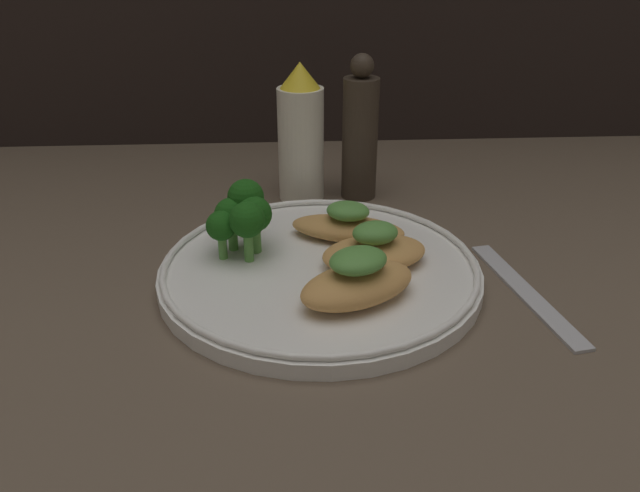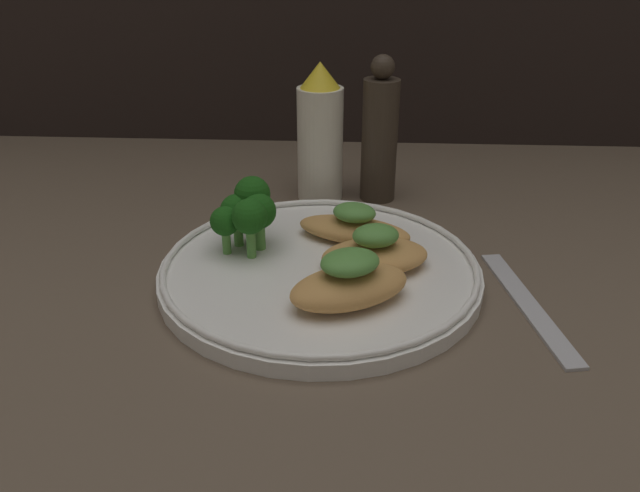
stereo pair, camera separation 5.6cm
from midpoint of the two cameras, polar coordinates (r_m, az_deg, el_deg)
ground_plane at (r=57.47cm, az=-2.77°, el=-3.53°), size 180.00×180.00×1.00cm
plate at (r=56.73cm, az=-2.81°, el=-2.24°), size 29.16×29.16×2.00cm
grilled_meat_front at (r=50.54cm, az=0.32°, el=-3.29°), size 11.67×9.68×4.57cm
grilled_meat_middle at (r=55.73cm, az=2.22°, el=-0.61°), size 10.91×8.37×4.12cm
grilled_meat_back at (r=60.78cm, az=-0.07°, el=1.82°), size 12.06×7.69×3.78cm
broccoli_bunch at (r=57.98cm, az=-9.88°, el=2.82°), size 6.01×6.73×6.63cm
sauce_bottle at (r=72.25cm, az=-4.00°, el=10.01°), size 5.26×5.26×15.82cm
pepper_grinder at (r=72.46cm, az=1.46°, el=10.15°), size 4.10×4.10×16.65cm
fork at (r=56.89cm, az=15.67°, el=-4.04°), size 4.82×17.75×0.60cm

